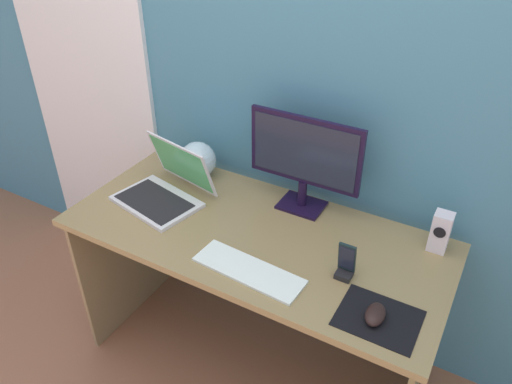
{
  "coord_description": "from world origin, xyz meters",
  "views": [
    {
      "loc": [
        0.74,
        -1.29,
        1.93
      ],
      "look_at": [
        0.02,
        -0.02,
        0.96
      ],
      "focal_mm": 34.68,
      "sensor_mm": 36.0,
      "label": 1
    }
  ],
  "objects_px": {
    "laptop": "(165,189)",
    "phone_in_dock": "(346,265)",
    "speaker_right": "(440,232)",
    "keyboard_external": "(249,270)",
    "mouse": "(375,314)",
    "fishbowl": "(198,160)",
    "monitor": "(304,158)"
  },
  "relations": [
    {
      "from": "speaker_right",
      "to": "phone_in_dock",
      "type": "height_order",
      "value": "speaker_right"
    },
    {
      "from": "monitor",
      "to": "mouse",
      "type": "height_order",
      "value": "monitor"
    },
    {
      "from": "laptop",
      "to": "mouse",
      "type": "relative_size",
      "value": 3.97
    },
    {
      "from": "fishbowl",
      "to": "keyboard_external",
      "type": "bearing_deg",
      "value": -40.13
    },
    {
      "from": "monitor",
      "to": "phone_in_dock",
      "type": "height_order",
      "value": "monitor"
    },
    {
      "from": "speaker_right",
      "to": "phone_in_dock",
      "type": "relative_size",
      "value": 1.12
    },
    {
      "from": "phone_in_dock",
      "to": "monitor",
      "type": "bearing_deg",
      "value": 135.22
    },
    {
      "from": "monitor",
      "to": "mouse",
      "type": "bearing_deg",
      "value": -43.89
    },
    {
      "from": "speaker_right",
      "to": "phone_in_dock",
      "type": "bearing_deg",
      "value": -128.76
    },
    {
      "from": "laptop",
      "to": "phone_in_dock",
      "type": "xyz_separation_m",
      "value": [
        0.82,
        -0.07,
        0.0
      ]
    },
    {
      "from": "speaker_right",
      "to": "mouse",
      "type": "distance_m",
      "value": 0.45
    },
    {
      "from": "laptop",
      "to": "keyboard_external",
      "type": "height_order",
      "value": "laptop"
    },
    {
      "from": "speaker_right",
      "to": "laptop",
      "type": "distance_m",
      "value": 1.09
    },
    {
      "from": "mouse",
      "to": "phone_in_dock",
      "type": "height_order",
      "value": "phone_in_dock"
    },
    {
      "from": "fishbowl",
      "to": "phone_in_dock",
      "type": "bearing_deg",
      "value": -19.79
    },
    {
      "from": "speaker_right",
      "to": "phone_in_dock",
      "type": "xyz_separation_m",
      "value": [
        -0.24,
        -0.3,
        -0.03
      ]
    },
    {
      "from": "monitor",
      "to": "fishbowl",
      "type": "bearing_deg",
      "value": -179.0
    },
    {
      "from": "speaker_right",
      "to": "keyboard_external",
      "type": "distance_m",
      "value": 0.7
    },
    {
      "from": "monitor",
      "to": "speaker_right",
      "type": "relative_size",
      "value": 2.94
    },
    {
      "from": "fishbowl",
      "to": "monitor",
      "type": "bearing_deg",
      "value": 1.0
    },
    {
      "from": "keyboard_external",
      "to": "speaker_right",
      "type": "bearing_deg",
      "value": 43.34
    },
    {
      "from": "monitor",
      "to": "phone_in_dock",
      "type": "bearing_deg",
      "value": -44.78
    },
    {
      "from": "laptop",
      "to": "keyboard_external",
      "type": "relative_size",
      "value": 0.99
    },
    {
      "from": "laptop",
      "to": "fishbowl",
      "type": "height_order",
      "value": "laptop"
    },
    {
      "from": "monitor",
      "to": "mouse",
      "type": "distance_m",
      "value": 0.66
    },
    {
      "from": "laptop",
      "to": "mouse",
      "type": "bearing_deg",
      "value": -12.15
    },
    {
      "from": "fishbowl",
      "to": "mouse",
      "type": "xyz_separation_m",
      "value": [
        0.96,
        -0.43,
        -0.06
      ]
    },
    {
      "from": "monitor",
      "to": "speaker_right",
      "type": "distance_m",
      "value": 0.56
    },
    {
      "from": "keyboard_external",
      "to": "phone_in_dock",
      "type": "height_order",
      "value": "phone_in_dock"
    },
    {
      "from": "speaker_right",
      "to": "fishbowl",
      "type": "height_order",
      "value": "fishbowl"
    },
    {
      "from": "speaker_right",
      "to": "laptop",
      "type": "bearing_deg",
      "value": -168.02
    },
    {
      "from": "keyboard_external",
      "to": "mouse",
      "type": "xyz_separation_m",
      "value": [
        0.45,
        0.01,
        0.02
      ]
    }
  ]
}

